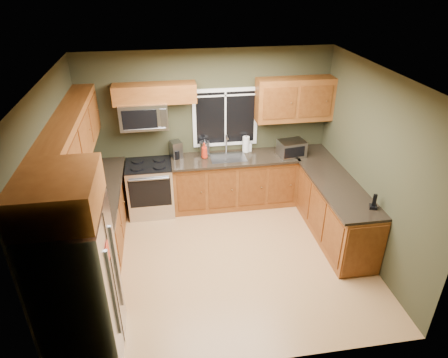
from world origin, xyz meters
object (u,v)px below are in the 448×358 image
object	(u,v)px
range	(151,188)
paper_towel_roll	(246,144)
refrigerator	(79,288)
soap_bottle_a	(204,151)
soap_bottle_b	(248,146)
microwave	(144,115)
cordless_phone	(374,204)
toaster_oven	(292,148)
coffee_maker	(176,150)
kettle	(205,148)

from	to	relation	value
range	paper_towel_roll	xyz separation A→B (m)	(1.70, 0.21, 0.61)
refrigerator	soap_bottle_a	world-z (taller)	refrigerator
refrigerator	soap_bottle_b	bearing A→B (deg)	50.89
microwave	soap_bottle_a	bearing A→B (deg)	-4.73
cordless_phone	soap_bottle_a	bearing A→B (deg)	137.10
range	toaster_oven	distance (m)	2.51
refrigerator	range	distance (m)	2.89
coffee_maker	paper_towel_roll	size ratio (longest dim) A/B	0.92
refrigerator	soap_bottle_a	bearing A→B (deg)	59.89
microwave	toaster_oven	distance (m)	2.53
kettle	paper_towel_roll	distance (m)	0.73
microwave	cordless_phone	size ratio (longest dim) A/B	3.48
toaster_oven	paper_towel_roll	size ratio (longest dim) A/B	1.56
soap_bottle_a	cordless_phone	size ratio (longest dim) A/B	1.26
refrigerator	coffee_maker	size ratio (longest dim) A/B	6.38
microwave	cordless_phone	bearing A→B (deg)	-33.57
soap_bottle_b	coffee_maker	bearing A→B (deg)	-177.27
kettle	soap_bottle_a	world-z (taller)	kettle
toaster_oven	cordless_phone	world-z (taller)	toaster_oven
refrigerator	cordless_phone	bearing A→B (deg)	13.53
microwave	kettle	size ratio (longest dim) A/B	2.52
refrigerator	toaster_oven	size ratio (longest dim) A/B	3.76
range	soap_bottle_a	distance (m)	1.13
refrigerator	paper_towel_roll	bearing A→B (deg)	51.28
refrigerator	coffee_maker	distance (m)	3.17
microwave	refrigerator	bearing A→B (deg)	-103.34
microwave	paper_towel_roll	world-z (taller)	microwave
refrigerator	soap_bottle_a	xyz separation A→B (m)	(1.64, 2.83, 0.18)
paper_towel_roll	cordless_phone	world-z (taller)	paper_towel_roll
range	coffee_maker	bearing A→B (deg)	19.49
microwave	coffee_maker	xyz separation A→B (m)	(0.48, 0.03, -0.66)
kettle	soap_bottle_b	world-z (taller)	kettle
microwave	toaster_oven	bearing A→B (deg)	-5.11
paper_towel_roll	soap_bottle_b	world-z (taller)	paper_towel_roll
coffee_maker	paper_towel_roll	distance (m)	1.22
kettle	cordless_phone	size ratio (longest dim) A/B	1.38
cordless_phone	paper_towel_roll	bearing A→B (deg)	122.53
range	microwave	world-z (taller)	microwave
refrigerator	paper_towel_roll	xyz separation A→B (m)	(2.39, 2.98, 0.18)
refrigerator	soap_bottle_b	size ratio (longest dim) A/B	9.01
refrigerator	range	bearing A→B (deg)	76.03
coffee_maker	soap_bottle_b	world-z (taller)	coffee_maker
refrigerator	toaster_oven	distance (m)	4.13
coffee_maker	cordless_phone	size ratio (longest dim) A/B	1.29
coffee_maker	range	bearing A→B (deg)	-160.51
toaster_oven	coffee_maker	size ratio (longest dim) A/B	1.70
toaster_oven	kettle	bearing A→B (deg)	169.86
microwave	coffee_maker	bearing A→B (deg)	4.02
paper_towel_roll	kettle	bearing A→B (deg)	-177.65
kettle	cordless_phone	bearing A→B (deg)	-44.93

